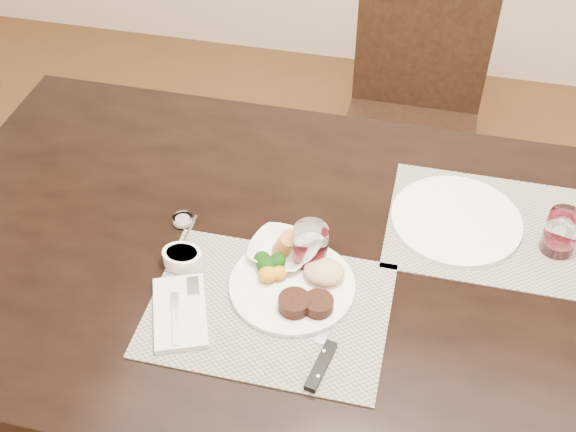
% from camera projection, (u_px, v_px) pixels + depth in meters
% --- Properties ---
extents(dining_table, '(2.00, 1.00, 0.75)m').
position_uv_depth(dining_table, '(376.00, 292.00, 1.53)').
color(dining_table, black).
rests_on(dining_table, ground).
extents(chair_far, '(0.42, 0.42, 0.90)m').
position_uv_depth(chair_far, '(413.00, 108.00, 2.30)').
color(chair_far, black).
rests_on(chair_far, ground).
extents(placemat_near, '(0.46, 0.34, 0.00)m').
position_uv_depth(placemat_near, '(269.00, 309.00, 1.39)').
color(placemat_near, gray).
rests_on(placemat_near, dining_table).
extents(placemat_far, '(0.46, 0.34, 0.00)m').
position_uv_depth(placemat_far, '(496.00, 229.00, 1.55)').
color(placemat_far, gray).
rests_on(placemat_far, dining_table).
extents(dinner_plate, '(0.25, 0.25, 0.04)m').
position_uv_depth(dinner_plate, '(298.00, 285.00, 1.42)').
color(dinner_plate, white).
rests_on(dinner_plate, placemat_near).
extents(napkin_fork, '(0.16, 0.20, 0.02)m').
position_uv_depth(napkin_fork, '(180.00, 312.00, 1.38)').
color(napkin_fork, silver).
rests_on(napkin_fork, placemat_near).
extents(steak_knife, '(0.05, 0.26, 0.01)m').
position_uv_depth(steak_knife, '(324.00, 353.00, 1.31)').
color(steak_knife, silver).
rests_on(steak_knife, placemat_near).
extents(cracker_bowl, '(0.15, 0.15, 0.06)m').
position_uv_depth(cracker_bowl, '(281.00, 250.00, 1.48)').
color(cracker_bowl, white).
rests_on(cracker_bowl, placemat_near).
extents(sauce_ramekin, '(0.08, 0.12, 0.06)m').
position_uv_depth(sauce_ramekin, '(182.00, 257.00, 1.47)').
color(sauce_ramekin, white).
rests_on(sauce_ramekin, placemat_near).
extents(wine_glass_near, '(0.07, 0.07, 0.10)m').
position_uv_depth(wine_glass_near, '(310.00, 248.00, 1.45)').
color(wine_glass_near, white).
rests_on(wine_glass_near, placemat_near).
extents(far_plate, '(0.28, 0.28, 0.01)m').
position_uv_depth(far_plate, '(456.00, 220.00, 1.56)').
color(far_plate, white).
rests_on(far_plate, placemat_far).
extents(wine_glass_far, '(0.07, 0.07, 0.10)m').
position_uv_depth(wine_glass_far, '(561.00, 234.00, 1.48)').
color(wine_glass_far, white).
rests_on(wine_glass_far, placemat_far).
extents(salt_cellar, '(0.04, 0.04, 0.02)m').
position_uv_depth(salt_cellar, '(183.00, 220.00, 1.56)').
color(salt_cellar, white).
rests_on(salt_cellar, dining_table).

